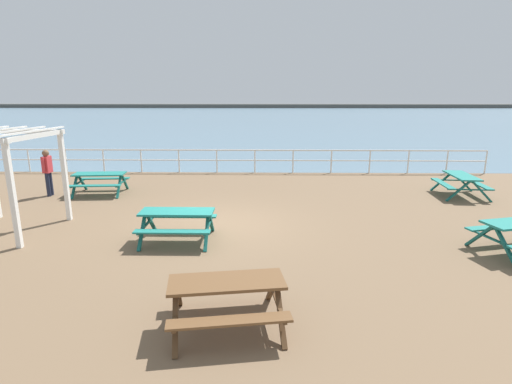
{
  "coord_description": "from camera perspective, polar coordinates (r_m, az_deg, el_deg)",
  "views": [
    {
      "loc": [
        1.29,
        -10.65,
        3.6
      ],
      "look_at": [
        1.07,
        0.7,
        0.8
      ],
      "focal_mm": 28.16,
      "sensor_mm": 36.0,
      "label": 1
    }
  ],
  "objects": [
    {
      "name": "sea_band",
      "position": [
        63.52,
        -0.06,
        10.59
      ],
      "size": [
        142.0,
        90.0,
        0.01
      ],
      "primitive_type": "cube",
      "color": "slate",
      "rests_on": "ground"
    },
    {
      "name": "picnic_table_mid_centre",
      "position": [
        10.16,
        -11.13,
        -3.68
      ],
      "size": [
        1.8,
        1.54,
        0.8
      ],
      "rotation": [
        0.0,
        0.0,
        0.0
      ],
      "color": "#1E7A70",
      "rests_on": "ground"
    },
    {
      "name": "distant_shoreline",
      "position": [
        106.47,
        0.42,
        11.9
      ],
      "size": [
        142.0,
        6.0,
        1.8
      ],
      "primitive_type": "cube",
      "color": "#4C4C47",
      "rests_on": "ground"
    },
    {
      "name": "visitor",
      "position": [
        16.12,
        -27.49,
        2.81
      ],
      "size": [
        0.23,
        0.53,
        1.66
      ],
      "rotation": [
        0.0,
        0.0,
        6.28
      ],
      "color": "#1E2338",
      "rests_on": "ground"
    },
    {
      "name": "seaward_railing",
      "position": [
        18.67,
        -2.89,
        5.03
      ],
      "size": [
        23.07,
        0.07,
        1.08
      ],
      "color": "white",
      "rests_on": "ground"
    },
    {
      "name": "picnic_table_far_left",
      "position": [
        6.47,
        -4.16,
        -13.94
      ],
      "size": [
        2.01,
        1.77,
        0.8
      ],
      "rotation": [
        0.0,
        0.0,
        0.15
      ],
      "color": "brown",
      "rests_on": "ground"
    },
    {
      "name": "picnic_table_far_right",
      "position": [
        15.7,
        -21.32,
        1.82
      ],
      "size": [
        1.91,
        1.67,
        0.8
      ],
      "rotation": [
        0.0,
        0.0,
        0.08
      ],
      "color": "#1E7A70",
      "rests_on": "ground"
    },
    {
      "name": "picnic_table_near_right",
      "position": [
        16.09,
        27.14,
        1.51
      ],
      "size": [
        1.64,
        1.89,
        0.8
      ],
      "rotation": [
        0.0,
        0.0,
        1.51
      ],
      "color": "#1E7A70",
      "rests_on": "ground"
    },
    {
      "name": "ground_plane",
      "position": [
        11.35,
        -5.52,
        -5.24
      ],
      "size": [
        30.0,
        24.0,
        0.2
      ],
      "primitive_type": "cube",
      "color": "brown"
    }
  ]
}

